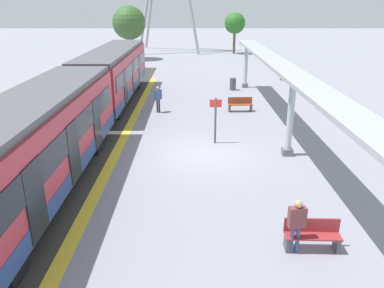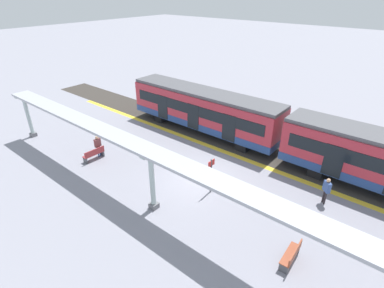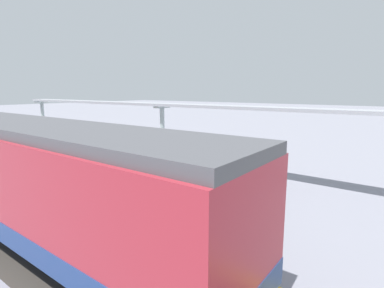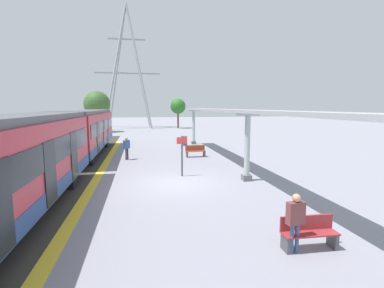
{
  "view_description": "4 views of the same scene",
  "coord_description": "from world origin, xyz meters",
  "px_view_note": "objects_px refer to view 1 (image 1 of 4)",
  "views": [
    {
      "loc": [
        -0.51,
        -15.82,
        6.33
      ],
      "look_at": [
        -0.51,
        -3.27,
        1.67
      ],
      "focal_mm": 35.78,
      "sensor_mm": 36.0,
      "label": 1
    },
    {
      "loc": [
        12.25,
        9.58,
        10.68
      ],
      "look_at": [
        -0.48,
        -0.89,
        1.97
      ],
      "focal_mm": 27.99,
      "sensor_mm": 36.0,
      "label": 2
    },
    {
      "loc": [
        -9.74,
        -12.42,
        4.36
      ],
      "look_at": [
        1.12,
        -4.31,
        1.93
      ],
      "focal_mm": 28.06,
      "sensor_mm": 36.0,
      "label": 3
    },
    {
      "loc": [
        -1.6,
        -13.38,
        3.75
      ],
      "look_at": [
        1.07,
        1.01,
        1.8
      ],
      "focal_mm": 26.25,
      "sensor_mm": 36.0,
      "label": 4
    }
  ],
  "objects_px": {
    "platform_info_sign": "(215,116)",
    "bench_mid_platform": "(240,104)",
    "canopy_pillar_third": "(246,65)",
    "passenger_waiting_near_edge": "(158,96)",
    "canopy_pillar_second": "(290,117)",
    "bench_near_end": "(312,234)",
    "trash_bin": "(233,84)",
    "train_near_carriage": "(34,148)",
    "passenger_by_the_benches": "(297,220)",
    "train_far_carriage": "(114,74)"
  },
  "relations": [
    {
      "from": "train_near_carriage",
      "to": "passenger_waiting_near_edge",
      "type": "xyz_separation_m",
      "value": [
        3.16,
        10.88,
        -0.82
      ]
    },
    {
      "from": "trash_bin",
      "to": "passenger_waiting_near_edge",
      "type": "bearing_deg",
      "value": -129.19
    },
    {
      "from": "canopy_pillar_third",
      "to": "bench_mid_platform",
      "type": "xyz_separation_m",
      "value": [
        -1.23,
        -7.09,
        -1.3
      ]
    },
    {
      "from": "train_near_carriage",
      "to": "canopy_pillar_second",
      "type": "bearing_deg",
      "value": 22.49
    },
    {
      "from": "train_far_carriage",
      "to": "canopy_pillar_second",
      "type": "relative_size",
      "value": 3.85
    },
    {
      "from": "passenger_waiting_near_edge",
      "to": "passenger_by_the_benches",
      "type": "height_order",
      "value": "passenger_waiting_near_edge"
    },
    {
      "from": "canopy_pillar_second",
      "to": "canopy_pillar_third",
      "type": "distance_m",
      "value": 14.33
    },
    {
      "from": "canopy_pillar_third",
      "to": "passenger_waiting_near_edge",
      "type": "relative_size",
      "value": 2.13
    },
    {
      "from": "platform_info_sign",
      "to": "passenger_waiting_near_edge",
      "type": "relative_size",
      "value": 1.36
    },
    {
      "from": "train_far_carriage",
      "to": "passenger_waiting_near_edge",
      "type": "height_order",
      "value": "train_far_carriage"
    },
    {
      "from": "train_far_carriage",
      "to": "bench_mid_platform",
      "type": "height_order",
      "value": "train_far_carriage"
    },
    {
      "from": "bench_mid_platform",
      "to": "platform_info_sign",
      "type": "distance_m",
      "value": 6.08
    },
    {
      "from": "canopy_pillar_third",
      "to": "trash_bin",
      "type": "bearing_deg",
      "value": -137.4
    },
    {
      "from": "bench_mid_platform",
      "to": "platform_info_sign",
      "type": "xyz_separation_m",
      "value": [
        -1.87,
        -5.71,
        0.89
      ]
    },
    {
      "from": "train_far_carriage",
      "to": "canopy_pillar_third",
      "type": "height_order",
      "value": "train_far_carriage"
    },
    {
      "from": "canopy_pillar_second",
      "to": "bench_mid_platform",
      "type": "height_order",
      "value": "canopy_pillar_second"
    },
    {
      "from": "train_near_carriage",
      "to": "canopy_pillar_second",
      "type": "relative_size",
      "value": 3.85
    },
    {
      "from": "canopy_pillar_second",
      "to": "platform_info_sign",
      "type": "relative_size",
      "value": 1.56
    },
    {
      "from": "passenger_waiting_near_edge",
      "to": "train_far_carriage",
      "type": "bearing_deg",
      "value": 137.14
    },
    {
      "from": "bench_mid_platform",
      "to": "passenger_by_the_benches",
      "type": "distance_m",
      "value": 14.27
    },
    {
      "from": "canopy_pillar_third",
      "to": "passenger_waiting_near_edge",
      "type": "bearing_deg",
      "value": -130.42
    },
    {
      "from": "train_near_carriage",
      "to": "passenger_by_the_benches",
      "type": "height_order",
      "value": "train_near_carriage"
    },
    {
      "from": "train_near_carriage",
      "to": "canopy_pillar_third",
      "type": "bearing_deg",
      "value": 62.66
    },
    {
      "from": "train_far_carriage",
      "to": "passenger_by_the_benches",
      "type": "xyz_separation_m",
      "value": [
        7.97,
        -16.94,
        -0.84
      ]
    },
    {
      "from": "bench_mid_platform",
      "to": "passenger_waiting_near_edge",
      "type": "bearing_deg",
      "value": -177.05
    },
    {
      "from": "trash_bin",
      "to": "platform_info_sign",
      "type": "bearing_deg",
      "value": -99.74
    },
    {
      "from": "bench_near_end",
      "to": "platform_info_sign",
      "type": "distance_m",
      "value": 8.69
    },
    {
      "from": "trash_bin",
      "to": "train_near_carriage",
      "type": "bearing_deg",
      "value": -115.85
    },
    {
      "from": "passenger_by_the_benches",
      "to": "canopy_pillar_second",
      "type": "bearing_deg",
      "value": 78.25
    },
    {
      "from": "canopy_pillar_second",
      "to": "trash_bin",
      "type": "bearing_deg",
      "value": 94.6
    },
    {
      "from": "trash_bin",
      "to": "passenger_waiting_near_edge",
      "type": "height_order",
      "value": "passenger_waiting_near_edge"
    },
    {
      "from": "canopy_pillar_second",
      "to": "trash_bin",
      "type": "relative_size",
      "value": 3.72
    },
    {
      "from": "passenger_by_the_benches",
      "to": "canopy_pillar_third",
      "type": "bearing_deg",
      "value": 86.09
    },
    {
      "from": "train_near_carriage",
      "to": "passenger_by_the_benches",
      "type": "distance_m",
      "value": 8.6
    },
    {
      "from": "train_far_carriage",
      "to": "bench_near_end",
      "type": "relative_size",
      "value": 8.74
    },
    {
      "from": "platform_info_sign",
      "to": "bench_mid_platform",
      "type": "bearing_deg",
      "value": 71.84
    },
    {
      "from": "train_far_carriage",
      "to": "canopy_pillar_third",
      "type": "relative_size",
      "value": 3.85
    },
    {
      "from": "bench_mid_platform",
      "to": "trash_bin",
      "type": "height_order",
      "value": "trash_bin"
    },
    {
      "from": "canopy_pillar_third",
      "to": "bench_mid_platform",
      "type": "distance_m",
      "value": 7.32
    },
    {
      "from": "canopy_pillar_second",
      "to": "bench_near_end",
      "type": "xyz_separation_m",
      "value": [
        -0.95,
        -6.85,
        -1.3
      ]
    },
    {
      "from": "canopy_pillar_third",
      "to": "platform_info_sign",
      "type": "bearing_deg",
      "value": -103.62
    },
    {
      "from": "bench_mid_platform",
      "to": "platform_info_sign",
      "type": "bearing_deg",
      "value": -108.16
    },
    {
      "from": "trash_bin",
      "to": "passenger_waiting_near_edge",
      "type": "distance_m",
      "value": 8.23
    },
    {
      "from": "bench_near_end",
      "to": "trash_bin",
      "type": "height_order",
      "value": "trash_bin"
    },
    {
      "from": "bench_mid_platform",
      "to": "trash_bin",
      "type": "relative_size",
      "value": 1.64
    },
    {
      "from": "train_near_carriage",
      "to": "bench_near_end",
      "type": "relative_size",
      "value": 8.74
    },
    {
      "from": "passenger_waiting_near_edge",
      "to": "platform_info_sign",
      "type": "bearing_deg",
      "value": -59.91
    },
    {
      "from": "bench_near_end",
      "to": "passenger_waiting_near_edge",
      "type": "bearing_deg",
      "value": 111.02
    },
    {
      "from": "train_near_carriage",
      "to": "passenger_by_the_benches",
      "type": "bearing_deg",
      "value": -21.39
    },
    {
      "from": "bench_near_end",
      "to": "bench_mid_platform",
      "type": "xyz_separation_m",
      "value": [
        -0.28,
        14.08,
        0.0
      ]
    }
  ]
}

